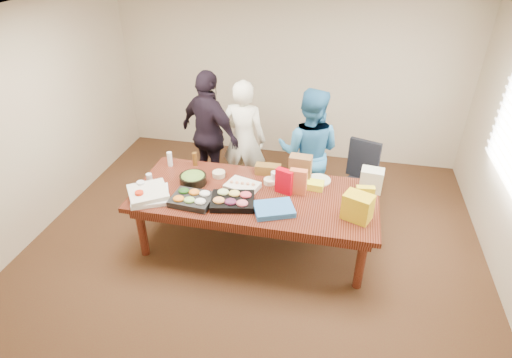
% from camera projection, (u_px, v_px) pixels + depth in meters
% --- Properties ---
extents(floor, '(5.50, 5.00, 0.02)m').
position_uv_depth(floor, '(255.00, 244.00, 5.21)').
color(floor, '#47301E').
rests_on(floor, ground).
extents(ceiling, '(5.50, 5.00, 0.02)m').
position_uv_depth(ceiling, '(254.00, 14.00, 3.77)').
color(ceiling, white).
rests_on(ceiling, wall_back).
extents(wall_back, '(5.50, 0.04, 2.70)m').
position_uv_depth(wall_back, '(289.00, 76.00, 6.57)').
color(wall_back, beige).
rests_on(wall_back, floor).
extents(wall_front, '(5.50, 0.04, 2.70)m').
position_uv_depth(wall_front, '(161.00, 342.00, 2.41)').
color(wall_front, beige).
rests_on(wall_front, floor).
extents(wall_left, '(0.04, 5.00, 2.70)m').
position_uv_depth(wall_left, '(30.00, 125.00, 4.99)').
color(wall_left, beige).
rests_on(wall_left, floor).
extents(conference_table, '(2.80, 1.20, 0.75)m').
position_uv_depth(conference_table, '(255.00, 220.00, 5.00)').
color(conference_table, '#4C1C0F').
rests_on(conference_table, floor).
extents(office_chair, '(0.64, 0.64, 0.99)m').
position_uv_depth(office_chair, '(361.00, 184.00, 5.47)').
color(office_chair, black).
rests_on(office_chair, floor).
extents(person_center, '(0.63, 0.42, 1.70)m').
position_uv_depth(person_center, '(244.00, 140.00, 5.77)').
color(person_center, white).
rests_on(person_center, floor).
extents(person_right, '(0.89, 0.72, 1.73)m').
position_uv_depth(person_right, '(309.00, 152.00, 5.44)').
color(person_right, teal).
rests_on(person_right, floor).
extents(person_left, '(1.14, 0.90, 1.80)m').
position_uv_depth(person_left, '(210.00, 134.00, 5.80)').
color(person_left, black).
rests_on(person_left, floor).
extents(veggie_tray, '(0.48, 0.39, 0.07)m').
position_uv_depth(veggie_tray, '(192.00, 200.00, 4.65)').
color(veggie_tray, black).
rests_on(veggie_tray, conference_table).
extents(fruit_tray, '(0.54, 0.46, 0.07)m').
position_uv_depth(fruit_tray, '(233.00, 201.00, 4.62)').
color(fruit_tray, black).
rests_on(fruit_tray, conference_table).
extents(sheet_cake, '(0.43, 0.37, 0.06)m').
position_uv_depth(sheet_cake, '(242.00, 186.00, 4.88)').
color(sheet_cake, silver).
rests_on(sheet_cake, conference_table).
extents(salad_bowl, '(0.41, 0.41, 0.10)m').
position_uv_depth(salad_bowl, '(193.00, 179.00, 4.98)').
color(salad_bowl, black).
rests_on(salad_bowl, conference_table).
extents(chip_bag_blue, '(0.51, 0.45, 0.06)m').
position_uv_depth(chip_bag_blue, '(274.00, 209.00, 4.50)').
color(chip_bag_blue, '#2C6BB9').
rests_on(chip_bag_blue, conference_table).
extents(chip_bag_red, '(0.22, 0.15, 0.30)m').
position_uv_depth(chip_bag_red, '(284.00, 181.00, 4.76)').
color(chip_bag_red, '#C20010').
rests_on(chip_bag_red, conference_table).
extents(chip_bag_yellow, '(0.20, 0.10, 0.29)m').
position_uv_depth(chip_bag_yellow, '(364.00, 198.00, 4.48)').
color(chip_bag_yellow, yellow).
rests_on(chip_bag_yellow, conference_table).
extents(chip_bag_orange, '(0.20, 0.10, 0.31)m').
position_uv_depth(chip_bag_orange, '(298.00, 182.00, 4.74)').
color(chip_bag_orange, '#CF5D34').
rests_on(chip_bag_orange, conference_table).
extents(mayo_jar, '(0.10, 0.10, 0.15)m').
position_uv_depth(mayo_jar, '(275.00, 178.00, 4.97)').
color(mayo_jar, silver).
rests_on(mayo_jar, conference_table).
extents(mustard_bottle, '(0.07, 0.07, 0.17)m').
position_uv_depth(mustard_bottle, '(287.00, 178.00, 4.94)').
color(mustard_bottle, yellow).
rests_on(mustard_bottle, conference_table).
extents(dressing_bottle, '(0.06, 0.06, 0.18)m').
position_uv_depth(dressing_bottle, '(195.00, 159.00, 5.32)').
color(dressing_bottle, brown).
rests_on(dressing_bottle, conference_table).
extents(ranch_bottle, '(0.08, 0.08, 0.19)m').
position_uv_depth(ranch_bottle, '(170.00, 159.00, 5.31)').
color(ranch_bottle, white).
rests_on(ranch_bottle, conference_table).
extents(banana_bunch, '(0.27, 0.17, 0.09)m').
position_uv_depth(banana_bunch, '(312.00, 185.00, 4.89)').
color(banana_bunch, '#F9FA2D').
rests_on(banana_bunch, conference_table).
extents(bread_loaf, '(0.31, 0.14, 0.12)m').
position_uv_depth(bread_loaf, '(268.00, 169.00, 5.16)').
color(bread_loaf, brown).
rests_on(bread_loaf, conference_table).
extents(kraft_bag, '(0.27, 0.17, 0.34)m').
position_uv_depth(kraft_bag, '(300.00, 169.00, 4.95)').
color(kraft_bag, brown).
rests_on(kraft_bag, conference_table).
extents(red_cup, '(0.11, 0.11, 0.13)m').
position_uv_depth(red_cup, '(140.00, 197.00, 4.65)').
color(red_cup, red).
rests_on(red_cup, conference_table).
extents(clear_cup_a, '(0.10, 0.10, 0.12)m').
position_uv_depth(clear_cup_a, '(141.00, 186.00, 4.83)').
color(clear_cup_a, white).
rests_on(clear_cup_a, conference_table).
extents(clear_cup_b, '(0.09, 0.09, 0.10)m').
position_uv_depth(clear_cup_b, '(149.00, 178.00, 5.02)').
color(clear_cup_b, silver).
rests_on(clear_cup_b, conference_table).
extents(pizza_box_lower, '(0.56, 0.56, 0.05)m').
position_uv_depth(pizza_box_lower, '(150.00, 196.00, 4.72)').
color(pizza_box_lower, white).
rests_on(pizza_box_lower, conference_table).
extents(pizza_box_upper, '(0.58, 0.58, 0.05)m').
position_uv_depth(pizza_box_upper, '(148.00, 192.00, 4.71)').
color(pizza_box_upper, beige).
rests_on(pizza_box_upper, pizza_box_lower).
extents(plate_a, '(0.33, 0.33, 0.02)m').
position_uv_depth(plate_a, '(319.00, 180.00, 5.05)').
color(plate_a, white).
rests_on(plate_a, conference_table).
extents(plate_b, '(0.28, 0.28, 0.01)m').
position_uv_depth(plate_b, '(300.00, 175.00, 5.14)').
color(plate_b, white).
rests_on(plate_b, conference_table).
extents(dip_bowl_a, '(0.15, 0.15, 0.06)m').
position_uv_depth(dip_bowl_a, '(270.00, 181.00, 4.98)').
color(dip_bowl_a, beige).
rests_on(dip_bowl_a, conference_table).
extents(dip_bowl_b, '(0.20, 0.20, 0.06)m').
position_uv_depth(dip_bowl_b, '(219.00, 174.00, 5.12)').
color(dip_bowl_b, beige).
rests_on(dip_bowl_b, conference_table).
extents(grocery_bag_white, '(0.27, 0.21, 0.27)m').
position_uv_depth(grocery_bag_white, '(371.00, 180.00, 4.81)').
color(grocery_bag_white, beige).
rests_on(grocery_bag_white, conference_table).
extents(grocery_bag_yellow, '(0.35, 0.30, 0.29)m').
position_uv_depth(grocery_bag_yellow, '(358.00, 207.00, 4.33)').
color(grocery_bag_yellow, gold).
rests_on(grocery_bag_yellow, conference_table).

